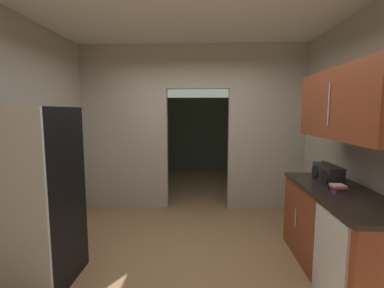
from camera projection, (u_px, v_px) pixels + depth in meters
ground at (185, 263)px, 3.01m from camera, size 20.00×20.00×0.00m
kitchen_overhead_slab at (187, 16)px, 3.21m from camera, size 4.19×7.59×0.06m
kitchen_partition at (190, 123)px, 4.61m from camera, size 3.79×0.12×2.79m
adjoining_room_shell at (196, 123)px, 6.86m from camera, size 3.79×3.36×2.79m
refrigerator at (28, 198)px, 2.58m from camera, size 0.81×0.75×1.73m
lower_cabinet_run at (339, 235)px, 2.71m from camera, size 0.65×1.66×0.90m
dishwasher at (329, 262)px, 2.27m from camera, size 0.02×0.56×0.84m
upper_cabinet_counterside at (348, 104)px, 2.56m from camera, size 0.36×1.49×0.67m
boombox at (327, 175)px, 2.91m from camera, size 0.18×0.42×0.24m
book_stack at (338, 189)px, 2.60m from camera, size 0.14×0.15×0.08m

